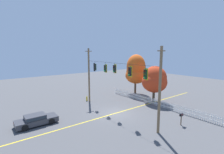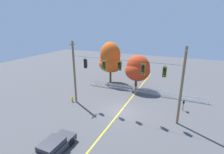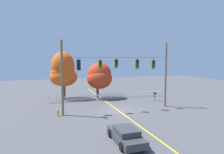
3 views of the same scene
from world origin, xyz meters
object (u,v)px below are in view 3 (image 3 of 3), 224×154
object	(u,v)px
traffic_signal_northbound_primary	(153,64)
fire_hydrant	(58,113)
roadside_mailbox	(155,94)
traffic_signal_westbound_side	(79,65)
autumn_maple_near_fence	(63,72)
traffic_signal_eastbound_side	(100,65)
parked_car	(126,135)
traffic_signal_northbound_secondary	(137,64)
autumn_maple_mid	(100,77)
traffic_signal_southbound_primary	(116,63)

from	to	relation	value
traffic_signal_northbound_primary	fire_hydrant	world-z (taller)	traffic_signal_northbound_primary
roadside_mailbox	traffic_signal_westbound_side	bearing A→B (deg)	-163.93
autumn_maple_near_fence	traffic_signal_westbound_side	bearing A→B (deg)	-84.11
traffic_signal_eastbound_side	parked_car	xyz separation A→B (m)	(-0.40, -8.93, -5.03)
traffic_signal_northbound_primary	parked_car	distance (m)	12.62
traffic_signal_westbound_side	traffic_signal_northbound_secondary	bearing A→B (deg)	0.15
traffic_signal_westbound_side	autumn_maple_mid	world-z (taller)	traffic_signal_westbound_side
traffic_signal_westbound_side	traffic_signal_northbound_primary	bearing A→B (deg)	0.12
traffic_signal_eastbound_side	autumn_maple_near_fence	bearing A→B (deg)	110.42
traffic_signal_eastbound_side	parked_car	size ratio (longest dim) A/B	0.33
traffic_signal_eastbound_side	autumn_maple_near_fence	distance (m)	10.17
traffic_signal_northbound_primary	autumn_maple_mid	distance (m)	9.68
roadside_mailbox	autumn_maple_near_fence	bearing A→B (deg)	154.58
traffic_signal_southbound_primary	fire_hydrant	distance (m)	8.75
traffic_signal_eastbound_side	autumn_maple_near_fence	xyz separation A→B (m)	(-3.52, 9.45, -1.36)
traffic_signal_northbound_secondary	autumn_maple_mid	bearing A→B (deg)	108.81
traffic_signal_northbound_secondary	roadside_mailbox	distance (m)	7.26
traffic_signal_southbound_primary	autumn_maple_near_fence	bearing A→B (deg)	120.19
traffic_signal_westbound_side	traffic_signal_northbound_primary	world-z (taller)	same
autumn_maple_mid	autumn_maple_near_fence	bearing A→B (deg)	165.53
traffic_signal_northbound_secondary	roadside_mailbox	world-z (taller)	traffic_signal_northbound_secondary
traffic_signal_northbound_primary	autumn_maple_near_fence	bearing A→B (deg)	138.04
traffic_signal_northbound_secondary	fire_hydrant	xyz separation A→B (m)	(-9.66, -0.17, -5.27)
traffic_signal_eastbound_side	traffic_signal_southbound_primary	size ratio (longest dim) A/B	1.09
autumn_maple_near_fence	parked_car	size ratio (longest dim) A/B	1.73
traffic_signal_northbound_secondary	fire_hydrant	distance (m)	11.00
traffic_signal_southbound_primary	parked_car	xyz separation A→B (m)	(-2.38, -8.93, -5.14)
fire_hydrant	traffic_signal_northbound_primary	bearing A→B (deg)	0.82
traffic_signal_southbound_primary	parked_car	size ratio (longest dim) A/B	0.30
traffic_signal_northbound_secondary	traffic_signal_westbound_side	bearing A→B (deg)	-179.85
traffic_signal_eastbound_side	autumn_maple_mid	xyz separation A→B (m)	(2.00, 8.02, -2.16)
traffic_signal_westbound_side	roadside_mailbox	world-z (taller)	traffic_signal_westbound_side
traffic_signal_southbound_primary	traffic_signal_northbound_secondary	xyz separation A→B (m)	(2.75, 0.00, -0.10)
traffic_signal_northbound_primary	autumn_maple_mid	world-z (taller)	traffic_signal_northbound_primary
parked_car	autumn_maple_near_fence	bearing A→B (deg)	99.63
traffic_signal_eastbound_side	fire_hydrant	bearing A→B (deg)	-178.03
autumn_maple_near_fence	autumn_maple_mid	distance (m)	5.75
roadside_mailbox	fire_hydrant	bearing A→B (deg)	-165.95
traffic_signal_northbound_secondary	autumn_maple_near_fence	distance (m)	12.61
traffic_signal_southbound_primary	autumn_maple_near_fence	world-z (taller)	autumn_maple_near_fence
parked_car	traffic_signal_southbound_primary	bearing A→B (deg)	75.10
autumn_maple_mid	roadside_mailbox	size ratio (longest dim) A/B	4.28
traffic_signal_westbound_side	traffic_signal_southbound_primary	distance (m)	4.52
traffic_signal_northbound_secondary	parked_car	world-z (taller)	traffic_signal_northbound_secondary
traffic_signal_northbound_secondary	fire_hydrant	world-z (taller)	traffic_signal_northbound_secondary
roadside_mailbox	traffic_signal_northbound_primary	bearing A→B (deg)	-123.82
autumn_maple_mid	parked_car	world-z (taller)	autumn_maple_mid
autumn_maple_near_fence	parked_car	bearing A→B (deg)	-80.37
traffic_signal_southbound_primary	roadside_mailbox	size ratio (longest dim) A/B	0.98
parked_car	traffic_signal_eastbound_side	bearing A→B (deg)	87.45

